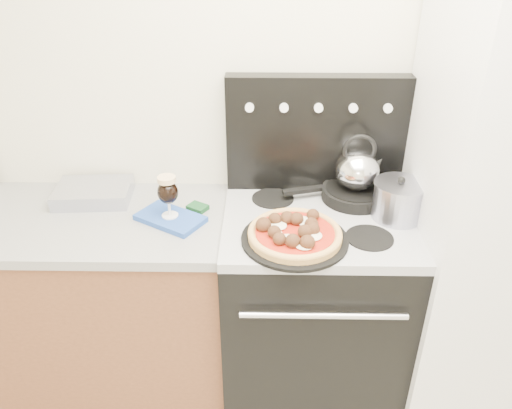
{
  "coord_description": "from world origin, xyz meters",
  "views": [
    {
      "loc": [
        -0.14,
        -0.55,
        1.96
      ],
      "look_at": [
        -0.17,
        1.05,
        1.05
      ],
      "focal_mm": 35.0,
      "sensor_mm": 36.0,
      "label": 1
    }
  ],
  "objects_px": {
    "fridge": "(497,216)",
    "stock_pot": "(398,202)",
    "oven_mitt": "(170,218)",
    "pizza": "(295,232)",
    "skillet": "(355,194)",
    "tea_kettle": "(358,167)",
    "pizza_pan": "(295,239)",
    "beer_glass": "(168,196)",
    "base_cabinet": "(70,304)",
    "stove_body": "(311,308)"
  },
  "relations": [
    {
      "from": "fridge",
      "to": "stock_pot",
      "type": "height_order",
      "value": "fridge"
    },
    {
      "from": "oven_mitt",
      "to": "stock_pot",
      "type": "bearing_deg",
      "value": 0.69
    },
    {
      "from": "pizza",
      "to": "skillet",
      "type": "height_order",
      "value": "pizza"
    },
    {
      "from": "fridge",
      "to": "pizza",
      "type": "height_order",
      "value": "fridge"
    },
    {
      "from": "tea_kettle",
      "to": "pizza_pan",
      "type": "bearing_deg",
      "value": -138.91
    },
    {
      "from": "beer_glass",
      "to": "base_cabinet",
      "type": "bearing_deg",
      "value": 176.73
    },
    {
      "from": "beer_glass",
      "to": "fridge",
      "type": "bearing_deg",
      "value": -0.93
    },
    {
      "from": "stove_body",
      "to": "pizza_pan",
      "type": "bearing_deg",
      "value": -121.19
    },
    {
      "from": "fridge",
      "to": "stock_pot",
      "type": "distance_m",
      "value": 0.39
    },
    {
      "from": "stove_body",
      "to": "pizza_pan",
      "type": "height_order",
      "value": "pizza_pan"
    },
    {
      "from": "beer_glass",
      "to": "stock_pot",
      "type": "height_order",
      "value": "beer_glass"
    },
    {
      "from": "beer_glass",
      "to": "stock_pot",
      "type": "relative_size",
      "value": 0.91
    },
    {
      "from": "tea_kettle",
      "to": "stove_body",
      "type": "bearing_deg",
      "value": -146.41
    },
    {
      "from": "pizza_pan",
      "to": "skillet",
      "type": "bearing_deg",
      "value": 50.08
    },
    {
      "from": "oven_mitt",
      "to": "pizza_pan",
      "type": "xyz_separation_m",
      "value": [
        0.49,
        -0.17,
        0.01
      ]
    },
    {
      "from": "skillet",
      "to": "base_cabinet",
      "type": "bearing_deg",
      "value": -174.13
    },
    {
      "from": "oven_mitt",
      "to": "pizza",
      "type": "relative_size",
      "value": 0.77
    },
    {
      "from": "pizza_pan",
      "to": "pizza",
      "type": "bearing_deg",
      "value": 0.0
    },
    {
      "from": "fridge",
      "to": "skillet",
      "type": "bearing_deg",
      "value": 161.14
    },
    {
      "from": "pizza",
      "to": "beer_glass",
      "type": "bearing_deg",
      "value": 161.46
    },
    {
      "from": "base_cabinet",
      "to": "pizza",
      "type": "distance_m",
      "value": 1.15
    },
    {
      "from": "stove_body",
      "to": "stock_pot",
      "type": "xyz_separation_m",
      "value": [
        0.31,
        0.01,
        0.55
      ]
    },
    {
      "from": "pizza_pan",
      "to": "fridge",
      "type": "bearing_deg",
      "value": 10.22
    },
    {
      "from": "fridge",
      "to": "pizza_pan",
      "type": "xyz_separation_m",
      "value": [
        -0.8,
        -0.14,
        -0.02
      ]
    },
    {
      "from": "skillet",
      "to": "stove_body",
      "type": "bearing_deg",
      "value": -137.41
    },
    {
      "from": "oven_mitt",
      "to": "stock_pot",
      "type": "xyz_separation_m",
      "value": [
        0.91,
        0.01,
        0.08
      ]
    },
    {
      "from": "pizza",
      "to": "pizza_pan",
      "type": "bearing_deg",
      "value": 0.0
    },
    {
      "from": "oven_mitt",
      "to": "skillet",
      "type": "bearing_deg",
      "value": 11.8
    },
    {
      "from": "base_cabinet",
      "to": "skillet",
      "type": "xyz_separation_m",
      "value": [
        1.27,
        0.13,
        0.52
      ]
    },
    {
      "from": "tea_kettle",
      "to": "stock_pot",
      "type": "xyz_separation_m",
      "value": [
        0.14,
        -0.15,
        -0.08
      ]
    },
    {
      "from": "tea_kettle",
      "to": "stock_pot",
      "type": "relative_size",
      "value": 1.04
    },
    {
      "from": "pizza_pan",
      "to": "skillet",
      "type": "xyz_separation_m",
      "value": [
        0.27,
        0.33,
        0.02
      ]
    },
    {
      "from": "oven_mitt",
      "to": "pizza",
      "type": "distance_m",
      "value": 0.52
    },
    {
      "from": "fridge",
      "to": "base_cabinet",
      "type": "bearing_deg",
      "value": 178.41
    },
    {
      "from": "beer_glass",
      "to": "skillet",
      "type": "bearing_deg",
      "value": 11.8
    },
    {
      "from": "stove_body",
      "to": "pizza",
      "type": "bearing_deg",
      "value": -121.19
    },
    {
      "from": "stove_body",
      "to": "pizza",
      "type": "xyz_separation_m",
      "value": [
        -0.1,
        -0.17,
        0.52
      ]
    },
    {
      "from": "oven_mitt",
      "to": "pizza_pan",
      "type": "relative_size",
      "value": 0.67
    },
    {
      "from": "oven_mitt",
      "to": "tea_kettle",
      "type": "distance_m",
      "value": 0.8
    },
    {
      "from": "stove_body",
      "to": "tea_kettle",
      "type": "xyz_separation_m",
      "value": [
        0.17,
        0.16,
        0.63
      ]
    },
    {
      "from": "oven_mitt",
      "to": "skillet",
      "type": "height_order",
      "value": "skillet"
    },
    {
      "from": "base_cabinet",
      "to": "skillet",
      "type": "bearing_deg",
      "value": 5.87
    },
    {
      "from": "oven_mitt",
      "to": "pizza",
      "type": "height_order",
      "value": "pizza"
    },
    {
      "from": "base_cabinet",
      "to": "pizza_pan",
      "type": "height_order",
      "value": "pizza_pan"
    },
    {
      "from": "base_cabinet",
      "to": "tea_kettle",
      "type": "distance_m",
      "value": 1.43
    },
    {
      "from": "tea_kettle",
      "to": "fridge",
      "type": "bearing_deg",
      "value": -27.86
    },
    {
      "from": "base_cabinet",
      "to": "stock_pot",
      "type": "xyz_separation_m",
      "value": [
        1.42,
        -0.02,
        0.56
      ]
    },
    {
      "from": "stock_pot",
      "to": "skillet",
      "type": "bearing_deg",
      "value": 133.92
    },
    {
      "from": "base_cabinet",
      "to": "fridge",
      "type": "relative_size",
      "value": 0.76
    },
    {
      "from": "beer_glass",
      "to": "pizza",
      "type": "xyz_separation_m",
      "value": [
        0.49,
        -0.17,
        -0.06
      ]
    }
  ]
}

